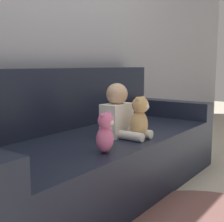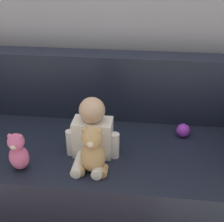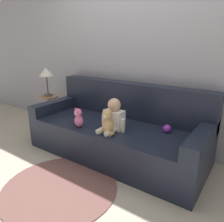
# 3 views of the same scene
# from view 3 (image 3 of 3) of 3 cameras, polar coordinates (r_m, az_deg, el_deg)

# --- Properties ---
(ground_plane) EXTENTS (12.00, 12.00, 0.00)m
(ground_plane) POSITION_cam_3_polar(r_m,az_deg,el_deg) (2.83, 0.75, -11.25)
(ground_plane) COLOR #B7AD99
(wall_back) EXTENTS (8.00, 0.05, 2.60)m
(wall_back) POSITION_cam_3_polar(r_m,az_deg,el_deg) (2.93, 6.93, 16.24)
(wall_back) COLOR #93939E
(wall_back) RESTS_ON ground_plane
(couch) EXTENTS (2.17, 0.89, 0.87)m
(couch) POSITION_cam_3_polar(r_m,az_deg,el_deg) (2.74, 1.51, -5.37)
(couch) COLOR black
(couch) RESTS_ON ground_plane
(person_baby) EXTENTS (0.31, 0.31, 0.36)m
(person_baby) POSITION_cam_3_polar(r_m,az_deg,el_deg) (2.46, 0.34, -1.59)
(person_baby) COLOR white
(person_baby) RESTS_ON couch
(teddy_bear_brown) EXTENTS (0.16, 0.13, 0.28)m
(teddy_bear_brown) POSITION_cam_3_polar(r_m,az_deg,el_deg) (2.33, -1.17, -3.07)
(teddy_bear_brown) COLOR tan
(teddy_bear_brown) RESTS_ON couch
(plush_toy_side) EXTENTS (0.11, 0.10, 0.23)m
(plush_toy_side) POSITION_cam_3_polar(r_m,az_deg,el_deg) (2.57, -8.76, -1.80)
(plush_toy_side) COLOR #DB6699
(plush_toy_side) RESTS_ON couch
(toy_ball) EXTENTS (0.09, 0.09, 0.09)m
(toy_ball) POSITION_cam_3_polar(r_m,az_deg,el_deg) (2.48, 14.21, -4.48)
(toy_ball) COLOR purple
(toy_ball) RESTS_ON couch
(floor_rug) EXTENTS (1.12, 1.12, 0.01)m
(floor_rug) POSITION_cam_3_polar(r_m,az_deg,el_deg) (2.32, -13.41, -18.83)
(floor_rug) COLOR brown
(floor_rug) RESTS_ON ground_plane
(side_table) EXTENTS (0.30, 0.30, 0.99)m
(side_table) POSITION_cam_3_polar(r_m,az_deg,el_deg) (3.51, -16.60, 7.04)
(side_table) COLOR #93704C
(side_table) RESTS_ON ground_plane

